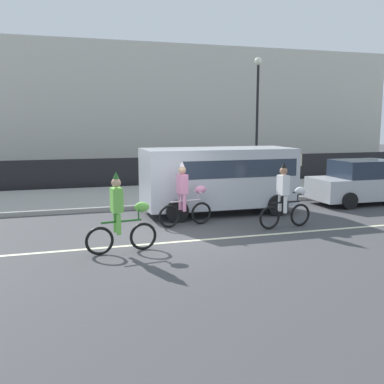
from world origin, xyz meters
name	(u,v)px	position (x,y,z in m)	size (l,w,h in m)	color
ground_plane	(179,237)	(0.00, 0.00, 0.00)	(80.00, 80.00, 0.00)	#424244
road_centre_line	(184,241)	(0.00, -0.50, 0.00)	(36.00, 0.14, 0.01)	beige
sidewalk_curb	(136,196)	(0.00, 6.50, 0.07)	(60.00, 5.00, 0.15)	#9E9B93
fence_line	(125,173)	(0.00, 9.40, 0.70)	(40.00, 0.08, 1.40)	black
building_backdrop	(163,112)	(3.88, 18.00, 3.72)	(28.00, 8.00, 7.44)	beige
parade_cyclist_lime	(122,217)	(-1.66, -1.01, 0.84)	(1.72, 0.51, 1.92)	black
parade_cyclist_pink	(186,198)	(0.53, 1.18, 0.84)	(1.71, 0.53, 1.92)	black
parade_cyclist_zebra	(286,199)	(3.23, 0.11, 0.84)	(1.72, 0.50, 1.92)	black
parked_van_silver	(220,175)	(2.18, 2.70, 1.28)	(5.00, 2.22, 2.18)	silver
parked_car_silver	(364,183)	(7.98, 2.80, 0.78)	(4.10, 1.92, 1.64)	#B7BABF
street_lamp_post	(257,102)	(6.17, 8.40, 3.99)	(0.36, 0.36, 5.86)	black
pedestrian_onlooker	(298,166)	(7.79, 7.32, 1.01)	(0.32, 0.20, 1.62)	#33333D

